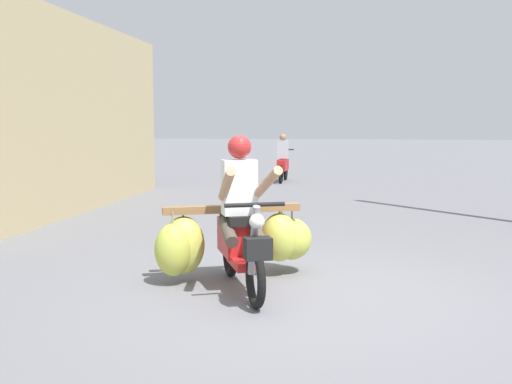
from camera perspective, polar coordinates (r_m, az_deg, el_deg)
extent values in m
plane|color=slate|center=(6.05, 4.15, -9.78)|extent=(120.00, 120.00, 0.00)
torus|color=black|center=(5.60, -0.06, -8.15)|extent=(0.28, 0.55, 0.56)
torus|color=black|center=(6.74, -2.47, -5.64)|extent=(0.28, 0.55, 0.56)
cube|color=red|center=(6.06, -1.18, -6.62)|extent=(0.43, 0.61, 0.08)
cube|color=red|center=(6.41, -1.96, -4.26)|extent=(0.50, 0.70, 0.36)
cube|color=black|center=(6.29, -1.82, -2.43)|extent=(0.47, 0.65, 0.10)
cylinder|color=gray|center=(5.58, -0.21, -4.62)|extent=(0.17, 0.29, 0.69)
cylinder|color=black|center=(5.48, -0.11, -1.21)|extent=(0.53, 0.25, 0.04)
sphere|color=silver|center=(5.43, 0.09, -2.79)|extent=(0.14, 0.14, 0.14)
cube|color=black|center=(5.43, 0.19, -5.35)|extent=(0.28, 0.24, 0.20)
cube|color=red|center=(5.53, -0.06, -5.14)|extent=(0.20, 0.30, 0.04)
cube|color=olive|center=(6.50, -2.23, -1.60)|extent=(1.43, 0.66, 0.08)
cube|color=olive|center=(6.68, -2.54, -1.64)|extent=(1.28, 0.58, 0.06)
ellipsoid|color=#B9C349|center=(6.83, 3.39, -4.45)|extent=(0.62, 0.61, 0.47)
cylinder|color=#998459|center=(6.78, 3.41, -1.98)|extent=(0.02, 0.02, 0.19)
ellipsoid|color=#BDC74D|center=(6.70, 2.20, -4.30)|extent=(0.49, 0.46, 0.54)
cylinder|color=#998459|center=(6.65, 2.21, -1.81)|extent=(0.02, 0.02, 0.11)
ellipsoid|color=#B2BC42|center=(6.99, 2.41, -4.37)|extent=(0.45, 0.43, 0.51)
cylinder|color=#998459|center=(6.93, 2.42, -1.78)|extent=(0.02, 0.02, 0.18)
ellipsoid|color=#C0CB50|center=(6.51, -6.85, -5.00)|extent=(0.57, 0.54, 0.62)
cylinder|color=#998459|center=(6.45, -6.89, -2.10)|extent=(0.02, 0.02, 0.11)
ellipsoid|color=#B6C046|center=(6.40, -7.81, -5.43)|extent=(0.44, 0.41, 0.55)
cylinder|color=#998459|center=(6.34, -7.86, -2.52)|extent=(0.02, 0.02, 0.16)
cube|color=silver|center=(6.13, -1.60, 0.45)|extent=(0.40, 0.33, 0.56)
sphere|color=#B22626|center=(6.08, -1.57, 4.28)|extent=(0.24, 0.24, 0.24)
cylinder|color=tan|center=(5.84, 0.97, 0.79)|extent=(0.40, 0.68, 0.39)
cylinder|color=tan|center=(5.75, -2.79, 0.70)|extent=(0.31, 0.71, 0.39)
cylinder|color=#4C4238|center=(6.11, -0.06, -3.65)|extent=(0.29, 0.46, 0.27)
cylinder|color=#4C4238|center=(6.05, -2.65, -3.75)|extent=(0.29, 0.46, 0.27)
torus|color=black|center=(18.19, 2.81, 1.96)|extent=(0.09, 0.52, 0.52)
torus|color=black|center=(17.10, 2.35, 1.67)|extent=(0.09, 0.52, 0.52)
cube|color=red|center=(17.52, 2.55, 2.57)|extent=(0.26, 0.91, 0.32)
cylinder|color=black|center=(18.10, 2.80, 4.03)|extent=(0.50, 0.05, 0.04)
cube|color=#B2B7C6|center=(17.48, 2.55, 4.04)|extent=(0.30, 0.21, 0.52)
sphere|color=#9E7051|center=(17.49, 2.56, 5.19)|extent=(0.20, 0.20, 0.20)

